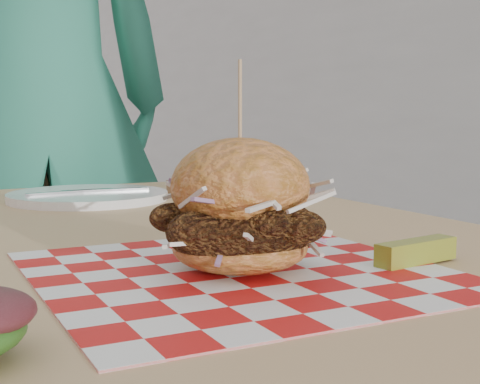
{
  "coord_description": "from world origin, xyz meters",
  "views": [
    {
      "loc": [
        0.03,
        -0.47,
        0.89
      ],
      "look_at": [
        0.3,
        0.07,
        0.82
      ],
      "focal_mm": 50.0,
      "sensor_mm": 36.0,
      "label": 1
    }
  ],
  "objects": [
    {
      "name": "kraft_tray",
      "position": [
        0.54,
        0.64,
        0.77
      ],
      "size": [
        0.15,
        0.12,
        0.06
      ],
      "color": "#8E6240",
      "rests_on": "patio_table"
    },
    {
      "name": "patio_table",
      "position": [
        0.31,
        0.3,
        0.67
      ],
      "size": [
        0.8,
        1.2,
        0.75
      ],
      "color": "tan",
      "rests_on": "ground"
    },
    {
      "name": "diner",
      "position": [
        0.34,
        1.27,
        0.94
      ],
      "size": [
        0.74,
        0.54,
        1.89
      ],
      "primitive_type": "imported",
      "rotation": [
        0.0,
        0.0,
        3.01
      ],
      "color": "#2C8066",
      "rests_on": "ground"
    },
    {
      "name": "sandwich",
      "position": [
        0.3,
        0.07,
        0.81
      ],
      "size": [
        0.17,
        0.17,
        0.19
      ],
      "color": "#C37137",
      "rests_on": "paper_liner"
    },
    {
      "name": "paper_liner",
      "position": [
        0.3,
        0.07,
        0.75
      ],
      "size": [
        0.36,
        0.36,
        0.0
      ],
      "primitive_type": "cube",
      "color": "red",
      "rests_on": "patio_table"
    },
    {
      "name": "place_setting",
      "position": [
        0.31,
        0.66,
        0.76
      ],
      "size": [
        0.27,
        0.27,
        0.02
      ],
      "color": "white",
      "rests_on": "patio_table"
    },
    {
      "name": "pickle_spear",
      "position": [
        0.47,
        0.02,
        0.76
      ],
      "size": [
        0.1,
        0.04,
        0.02
      ],
      "primitive_type": "cube",
      "rotation": [
        0.0,
        0.0,
        0.15
      ],
      "color": "olive",
      "rests_on": "paper_liner"
    },
    {
      "name": "patio_chair",
      "position": [
        0.32,
        1.23,
        0.55
      ],
      "size": [
        0.46,
        0.47,
        0.95
      ],
      "rotation": [
        0.0,
        0.0,
        -0.11
      ],
      "color": "tan",
      "rests_on": "ground"
    }
  ]
}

